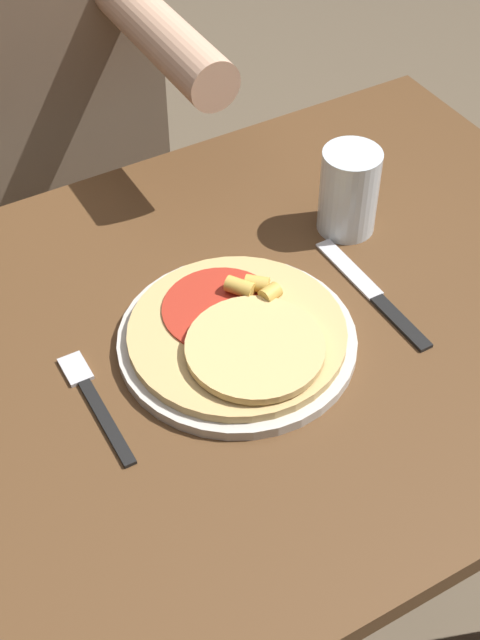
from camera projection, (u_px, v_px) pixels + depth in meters
The scene contains 8 objects.
ground_plane at pixel (234, 616), 1.58m from camera, with size 8.00×8.00×0.00m, color brown.
dining_table at pixel (232, 401), 1.14m from camera, with size 1.09×0.75×0.72m.
plate at pixel (240, 340), 1.04m from camera, with size 0.28×0.28×0.01m.
pizza at pixel (243, 332), 1.03m from camera, with size 0.26×0.26×0.04m.
fork at pixel (93, 399), 0.99m from camera, with size 0.03×0.18×0.00m.
knife at pixel (374, 294), 1.10m from camera, with size 0.02×0.22×0.00m.
drinking_glass at pixel (349, 191), 1.16m from camera, with size 0.08×0.08×0.12m.
person_diner at pixel (44, 92), 1.44m from camera, with size 0.35×0.52×1.24m.
Camera 1 is at (-0.35, -0.63, 1.50)m, focal length 50.00 mm.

